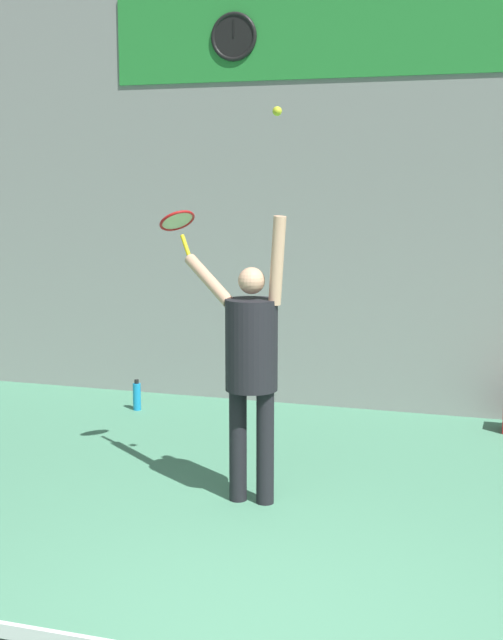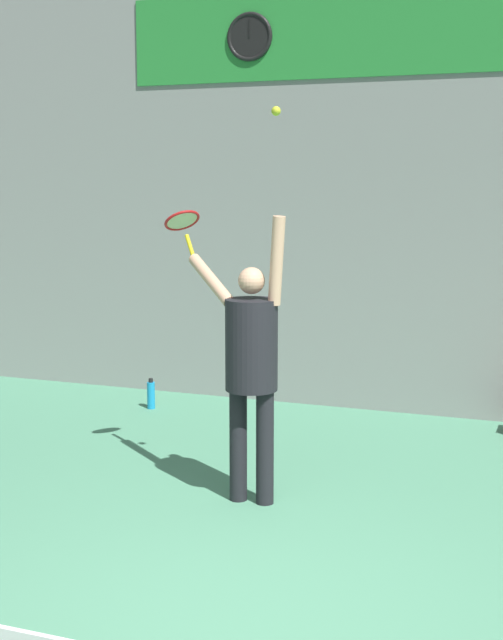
{
  "view_description": "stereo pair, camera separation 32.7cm",
  "coord_description": "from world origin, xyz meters",
  "px_view_note": "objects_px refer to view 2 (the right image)",
  "views": [
    {
      "loc": [
        1.32,
        -4.08,
        2.34
      ],
      "look_at": [
        -0.59,
        1.92,
        1.36
      ],
      "focal_mm": 50.0,
      "sensor_mm": 36.0,
      "label": 1
    },
    {
      "loc": [
        1.62,
        -3.97,
        2.34
      ],
      "look_at": [
        -0.59,
        1.92,
        1.36
      ],
      "focal_mm": 50.0,
      "sensor_mm": 36.0,
      "label": 2
    }
  ],
  "objects_px": {
    "scoreboard_clock": "(250,37)",
    "water_bottle": "(151,395)",
    "tennis_ball": "(276,111)",
    "tennis_player": "(251,357)",
    "tennis_racket": "(183,223)"
  },
  "relations": [
    {
      "from": "tennis_ball",
      "to": "scoreboard_clock",
      "type": "bearing_deg",
      "value": 113.85
    },
    {
      "from": "tennis_player",
      "to": "water_bottle",
      "type": "distance_m",
      "value": 3.05
    },
    {
      "from": "scoreboard_clock",
      "to": "water_bottle",
      "type": "xyz_separation_m",
      "value": [
        -0.83,
        -0.71,
        -3.65
      ]
    },
    {
      "from": "tennis_player",
      "to": "tennis_racket",
      "type": "distance_m",
      "value": 1.28
    },
    {
      "from": "scoreboard_clock",
      "to": "water_bottle",
      "type": "distance_m",
      "value": 3.81
    },
    {
      "from": "tennis_ball",
      "to": "water_bottle",
      "type": "distance_m",
      "value": 4.1
    },
    {
      "from": "tennis_ball",
      "to": "water_bottle",
      "type": "xyz_separation_m",
      "value": [
        -2.14,
        2.26,
        -2.66
      ]
    },
    {
      "from": "tennis_racket",
      "to": "water_bottle",
      "type": "xyz_separation_m",
      "value": [
        -1.18,
        1.71,
        -1.87
      ]
    },
    {
      "from": "scoreboard_clock",
      "to": "tennis_ball",
      "type": "bearing_deg",
      "value": -66.15
    },
    {
      "from": "scoreboard_clock",
      "to": "water_bottle",
      "type": "height_order",
      "value": "scoreboard_clock"
    },
    {
      "from": "tennis_player",
      "to": "water_bottle",
      "type": "height_order",
      "value": "tennis_player"
    },
    {
      "from": "water_bottle",
      "to": "tennis_player",
      "type": "bearing_deg",
      "value": -48.4
    },
    {
      "from": "tennis_racket",
      "to": "tennis_ball",
      "type": "relative_size",
      "value": 5.95
    },
    {
      "from": "water_bottle",
      "to": "tennis_ball",
      "type": "bearing_deg",
      "value": -46.56
    },
    {
      "from": "tennis_ball",
      "to": "tennis_player",
      "type": "bearing_deg",
      "value": 156.8
    }
  ]
}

